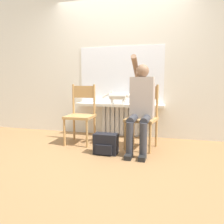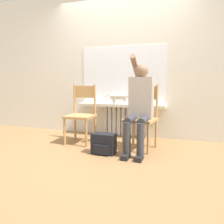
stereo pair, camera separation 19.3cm
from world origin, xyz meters
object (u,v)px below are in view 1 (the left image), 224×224
chair_right (142,116)px  cat (119,96)px  person (141,103)px  backpack (106,144)px  chair_left (81,114)px

chair_right → cat: 0.77m
person → backpack: (-0.44, -0.31, -0.56)m
chair_right → backpack: (-0.44, -0.43, -0.35)m
person → backpack: person is taller
cat → chair_right: bearing=-46.3°
chair_right → person: person is taller
chair_left → backpack: (0.56, -0.43, -0.35)m
person → cat: size_ratio=2.75×
chair_left → cat: (0.50, 0.52, 0.26)m
chair_left → person: size_ratio=0.69×
backpack → person: bearing=35.7°
chair_left → chair_right: size_ratio=1.00×
chair_right → backpack: 0.71m
cat → backpack: cat is taller
chair_left → chair_right: same height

